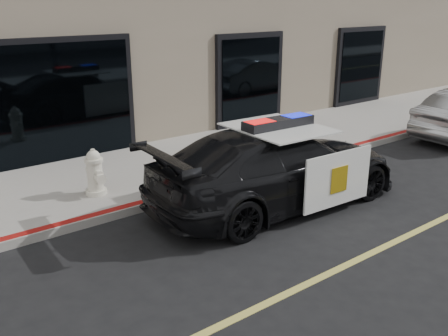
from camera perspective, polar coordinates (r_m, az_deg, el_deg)
ground at (r=7.25m, az=11.82°, el=-11.79°), size 120.00×120.00×0.00m
sidewalk_n at (r=10.99m, az=-9.28°, el=-0.40°), size 60.00×3.50×0.15m
police_car at (r=9.14m, az=6.08°, el=0.17°), size 2.58×5.21×1.64m
fire_hydrant at (r=9.57m, az=-14.53°, el=-0.59°), size 0.40×0.55×0.88m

